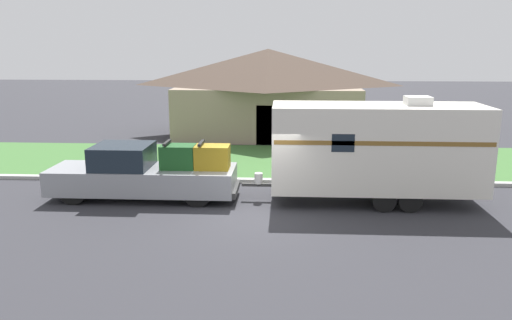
# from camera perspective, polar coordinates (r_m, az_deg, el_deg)

# --- Properties ---
(ground_plane) EXTENTS (120.00, 120.00, 0.00)m
(ground_plane) POSITION_cam_1_polar(r_m,az_deg,el_deg) (15.69, 0.36, -6.25)
(ground_plane) COLOR #2D2D33
(curb_strip) EXTENTS (80.00, 0.30, 0.14)m
(curb_strip) POSITION_cam_1_polar(r_m,az_deg,el_deg) (19.24, 0.93, -2.37)
(curb_strip) COLOR #ADADA8
(curb_strip) RESTS_ON ground_plane
(lawn_strip) EXTENTS (80.00, 7.00, 0.03)m
(lawn_strip) POSITION_cam_1_polar(r_m,az_deg,el_deg) (22.79, 1.31, -0.07)
(lawn_strip) COLOR #3D6B33
(lawn_strip) RESTS_ON ground_plane
(house_across_street) EXTENTS (11.06, 7.06, 4.96)m
(house_across_street) POSITION_cam_1_polar(r_m,az_deg,el_deg) (29.31, 1.37, 7.92)
(house_across_street) COLOR gray
(house_across_street) RESTS_ON ground_plane
(pickup_truck) EXTENTS (6.43, 1.97, 2.00)m
(pickup_truck) POSITION_cam_1_polar(r_m,az_deg,el_deg) (17.53, -12.58, -1.51)
(pickup_truck) COLOR black
(pickup_truck) RESTS_ON ground_plane
(travel_trailer) EXTENTS (7.90, 2.31, 3.57)m
(travel_trailer) POSITION_cam_1_polar(r_m,az_deg,el_deg) (16.92, 13.63, 1.39)
(travel_trailer) COLOR black
(travel_trailer) RESTS_ON ground_plane
(mailbox) EXTENTS (0.48, 0.20, 1.27)m
(mailbox) POSITION_cam_1_polar(r_m,az_deg,el_deg) (20.58, 16.25, 0.73)
(mailbox) COLOR brown
(mailbox) RESTS_ON ground_plane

